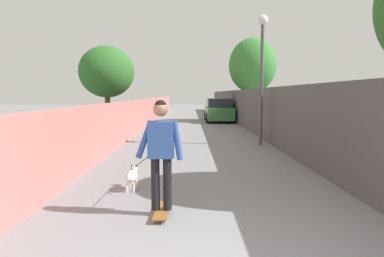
{
  "coord_description": "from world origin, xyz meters",
  "views": [
    {
      "loc": [
        -2.55,
        0.27,
        1.83
      ],
      "look_at": [
        5.21,
        0.21,
        1.0
      ],
      "focal_mm": 30.32,
      "sensor_mm": 36.0,
      "label": 1
    }
  ],
  "objects_px": {
    "tree_right_mid": "(253,66)",
    "person_skateboarder": "(161,146)",
    "lamp_post": "(262,58)",
    "car_near": "(219,111)",
    "skateboard": "(162,211)",
    "tree_left_far": "(107,72)",
    "dog": "(132,176)"
  },
  "relations": [
    {
      "from": "lamp_post",
      "to": "dog",
      "type": "bearing_deg",
      "value": 146.31
    },
    {
      "from": "tree_right_mid",
      "to": "dog",
      "type": "height_order",
      "value": "tree_right_mid"
    },
    {
      "from": "skateboard",
      "to": "tree_left_far",
      "type": "bearing_deg",
      "value": 17.96
    },
    {
      "from": "tree_right_mid",
      "to": "tree_left_far",
      "type": "xyz_separation_m",
      "value": [
        -6.0,
        8.06,
        -0.83
      ]
    },
    {
      "from": "car_near",
      "to": "dog",
      "type": "bearing_deg",
      "value": 168.96
    },
    {
      "from": "tree_left_far",
      "to": "dog",
      "type": "bearing_deg",
      "value": -163.43
    },
    {
      "from": "dog",
      "to": "person_skateboarder",
      "type": "bearing_deg",
      "value": -152.66
    },
    {
      "from": "tree_right_mid",
      "to": "car_near",
      "type": "relative_size",
      "value": 1.4
    },
    {
      "from": "tree_right_mid",
      "to": "tree_left_far",
      "type": "relative_size",
      "value": 1.34
    },
    {
      "from": "tree_right_mid",
      "to": "lamp_post",
      "type": "bearing_deg",
      "value": 170.94
    },
    {
      "from": "skateboard",
      "to": "dog",
      "type": "relative_size",
      "value": 0.49
    },
    {
      "from": "skateboard",
      "to": "car_near",
      "type": "xyz_separation_m",
      "value": [
        16.91,
        -2.37,
        0.65
      ]
    },
    {
      "from": "skateboard",
      "to": "dog",
      "type": "height_order",
      "value": "dog"
    },
    {
      "from": "tree_left_far",
      "to": "skateboard",
      "type": "xyz_separation_m",
      "value": [
        -10.79,
        -3.5,
        -2.79
      ]
    },
    {
      "from": "tree_right_mid",
      "to": "person_skateboarder",
      "type": "relative_size",
      "value": 3.31
    },
    {
      "from": "lamp_post",
      "to": "dog",
      "type": "xyz_separation_m",
      "value": [
        -5.47,
        3.64,
        -2.82
      ]
    },
    {
      "from": "tree_right_mid",
      "to": "skateboard",
      "type": "bearing_deg",
      "value": 164.79
    },
    {
      "from": "tree_left_far",
      "to": "skateboard",
      "type": "distance_m",
      "value": 11.68
    },
    {
      "from": "skateboard",
      "to": "dog",
      "type": "xyz_separation_m",
      "value": [
        1.31,
        0.68,
        0.21
      ]
    },
    {
      "from": "skateboard",
      "to": "person_skateboarder",
      "type": "xyz_separation_m",
      "value": [
        -0.0,
        -0.0,
        0.99
      ]
    },
    {
      "from": "tree_right_mid",
      "to": "dog",
      "type": "bearing_deg",
      "value": 161.3
    },
    {
      "from": "tree_right_mid",
      "to": "skateboard",
      "type": "height_order",
      "value": "tree_right_mid"
    },
    {
      "from": "tree_right_mid",
      "to": "person_skateboarder",
      "type": "xyz_separation_m",
      "value": [
        -16.79,
        4.57,
        -2.64
      ]
    },
    {
      "from": "tree_right_mid",
      "to": "dog",
      "type": "relative_size",
      "value": 3.37
    },
    {
      "from": "tree_left_far",
      "to": "lamp_post",
      "type": "relative_size",
      "value": 0.9
    },
    {
      "from": "person_skateboarder",
      "to": "dog",
      "type": "relative_size",
      "value": 1.02
    },
    {
      "from": "lamp_post",
      "to": "tree_left_far",
      "type": "bearing_deg",
      "value": 58.13
    },
    {
      "from": "lamp_post",
      "to": "tree_right_mid",
      "type": "bearing_deg",
      "value": -9.06
    },
    {
      "from": "tree_left_far",
      "to": "dog",
      "type": "height_order",
      "value": "tree_left_far"
    },
    {
      "from": "person_skateboarder",
      "to": "lamp_post",
      "type": "bearing_deg",
      "value": -23.67
    },
    {
      "from": "person_skateboarder",
      "to": "dog",
      "type": "distance_m",
      "value": 1.66
    },
    {
      "from": "tree_right_mid",
      "to": "lamp_post",
      "type": "relative_size",
      "value": 1.2
    }
  ]
}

